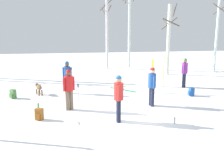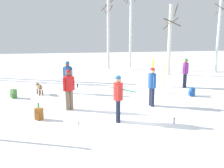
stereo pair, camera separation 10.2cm
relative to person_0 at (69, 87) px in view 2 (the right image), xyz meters
The scene contains 21 objects.
ground_plane 2.82m from the person_0, 31.10° to the right, with size 60.00×60.00×0.00m, color white.
person_0 is the anchor object (origin of this frame).
person_1 7.43m from the person_0, 25.42° to the left, with size 0.37×0.42×1.72m.
person_2 2.46m from the person_0, 45.40° to the right, with size 0.34×0.51×1.72m.
person_3 2.93m from the person_0, 90.56° to the left, with size 0.49×0.34×1.72m.
person_4 3.57m from the person_0, ahead, with size 0.34×0.52×1.72m.
dog 3.33m from the person_0, 117.49° to the left, with size 0.44×0.84×0.57m.
ski_pair_planted_1 4.97m from the person_0, 27.05° to the left, with size 0.08×0.16×1.80m.
ski_pair_planted_2 6.59m from the person_0, 32.39° to the left, with size 0.05×0.19×1.84m.
ski_pair_lying_0 4.48m from the person_0, 46.36° to the left, with size 1.27×1.48×0.05m.
ski_poles_0 1.81m from the person_0, 84.69° to the left, with size 0.07×0.21×1.54m.
ski_poles_1 1.91m from the person_0, 81.28° to the right, with size 0.07×0.23×1.48m.
backpack_0 3.68m from the person_0, 138.51° to the left, with size 0.34×0.35×0.44m.
backpack_1 1.72m from the person_0, 137.41° to the right, with size 0.32×0.34×0.44m.
backpack_2 6.31m from the person_0, 11.15° to the left, with size 0.30×0.27×0.44m.
water_bottle_0 1.57m from the person_0, 168.26° to the left, with size 0.08×0.08×0.27m.
water_bottle_1 4.42m from the person_0, 32.60° to the right, with size 0.07×0.07×0.23m.
birch_tree_2 12.43m from the person_0, 73.05° to the left, with size 1.15×1.07×6.89m.
birch_tree_3 13.85m from the person_0, 65.08° to the left, with size 1.19×1.11×7.90m.
birch_tree_4 10.83m from the person_0, 45.35° to the left, with size 1.52×1.55×5.18m.
birch_tree_5 14.93m from the person_0, 35.24° to the left, with size 1.64×1.65×7.13m.
Camera 2 is at (-2.27, -8.93, 3.22)m, focal length 40.34 mm.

